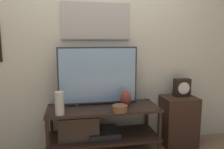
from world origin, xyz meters
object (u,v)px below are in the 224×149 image
at_px(mantel_clock, 182,87).
at_px(vase_wide_bowl, 120,108).
at_px(vase_urn_stoneware, 126,99).
at_px(vase_tall_ceramic, 59,103).
at_px(television, 98,76).

bearing_deg(mantel_clock, vase_wide_bowl, -161.02).
height_order(vase_wide_bowl, mantel_clock, mantel_clock).
distance_m(vase_urn_stoneware, mantel_clock, 0.81).
relative_size(vase_wide_bowl, mantel_clock, 0.73).
distance_m(vase_wide_bowl, vase_tall_ceramic, 0.65).
height_order(vase_tall_ceramic, mantel_clock, mantel_clock).
xyz_separation_m(vase_urn_stoneware, vase_tall_ceramic, (-0.76, -0.16, 0.03)).
distance_m(television, mantel_clock, 1.12).
bearing_deg(mantel_clock, vase_tall_ceramic, -168.95).
height_order(vase_urn_stoneware, mantel_clock, mantel_clock).
bearing_deg(vase_urn_stoneware, mantel_clock, 9.96).
relative_size(vase_tall_ceramic, mantel_clock, 1.08).
bearing_deg(vase_urn_stoneware, vase_wide_bowl, -122.69).
height_order(television, vase_urn_stoneware, television).
bearing_deg(mantel_clock, television, -179.48).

